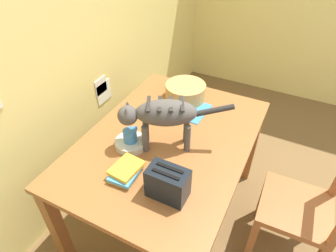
# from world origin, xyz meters

# --- Properties ---
(wall_rear) EXTENTS (5.03, 0.11, 2.50)m
(wall_rear) POSITION_xyz_m (0.00, 2.06, 1.25)
(wall_rear) COLOR #EBDA79
(wall_rear) RESTS_ON ground_plane
(dining_table) EXTENTS (1.36, 0.97, 0.75)m
(dining_table) POSITION_xyz_m (0.04, 1.29, 0.67)
(dining_table) COLOR #96592D
(dining_table) RESTS_ON ground_plane
(cat) EXTENTS (0.34, 0.58, 0.32)m
(cat) POSITION_xyz_m (-0.03, 1.29, 0.98)
(cat) COLOR #4E4943
(cat) RESTS_ON dining_table
(saucer_bowl) EXTENTS (0.19, 0.19, 0.04)m
(saucer_bowl) POSITION_xyz_m (-0.12, 1.46, 0.77)
(saucer_bowl) COLOR #B7B9AB
(saucer_bowl) RESTS_ON dining_table
(coffee_mug) EXTENTS (0.12, 0.08, 0.08)m
(coffee_mug) POSITION_xyz_m (-0.11, 1.46, 0.83)
(coffee_mug) COLOR #377ABE
(coffee_mug) RESTS_ON saucer_bowl
(magazine) EXTENTS (0.26, 0.22, 0.01)m
(magazine) POSITION_xyz_m (0.38, 1.27, 0.76)
(magazine) COLOR #3683D2
(magazine) RESTS_ON dining_table
(book_stack) EXTENTS (0.20, 0.15, 0.06)m
(book_stack) POSITION_xyz_m (-0.32, 1.35, 0.78)
(book_stack) COLOR gold
(book_stack) RESTS_ON dining_table
(wicker_basket) EXTENTS (0.29, 0.29, 0.12)m
(wicker_basket) POSITION_xyz_m (0.50, 1.38, 0.81)
(wicker_basket) COLOR tan
(wicker_basket) RESTS_ON dining_table
(toaster) EXTENTS (0.12, 0.20, 0.18)m
(toaster) POSITION_xyz_m (-0.34, 1.10, 0.84)
(toaster) COLOR black
(toaster) RESTS_ON dining_table
(wooden_chair_far) EXTENTS (0.43, 0.43, 0.93)m
(wooden_chair_far) POSITION_xyz_m (0.15, 0.42, 0.46)
(wooden_chair_far) COLOR #9C582C
(wooden_chair_far) RESTS_ON ground_plane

